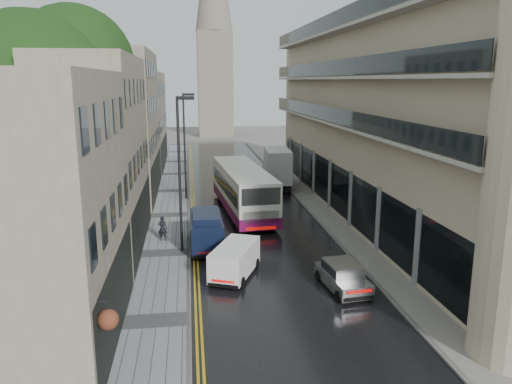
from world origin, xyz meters
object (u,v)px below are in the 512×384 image
object	(u,v)px
tree_near	(36,134)
white_van	(212,268)
lamp_post_near	(180,176)
lamp_post_far	(185,147)
silver_hatchback	(339,288)
white_lorry	(268,171)
navy_van	(192,238)
cream_bus	(234,201)
tree_far	(89,126)
pedestrian	(163,228)

from	to	relation	value
tree_near	white_van	world-z (taller)	tree_near
lamp_post_near	lamp_post_far	world-z (taller)	lamp_post_near
tree_near	silver_hatchback	xyz separation A→B (m)	(14.67, -8.15, -6.26)
white_lorry	navy_van	xyz separation A→B (m)	(-6.84, -16.42, -0.68)
cream_bus	lamp_post_near	world-z (taller)	lamp_post_near
tree_near	silver_hatchback	world-z (taller)	tree_near
tree_far	lamp_post_near	bearing A→B (deg)	-61.73
tree_far	cream_bus	bearing A→B (deg)	-38.02
navy_van	pedestrian	distance (m)	3.56
pedestrian	lamp_post_far	xyz separation A→B (m)	(1.39, 11.16, 3.52)
white_lorry	silver_hatchback	distance (m)	23.05
cream_bus	lamp_post_far	distance (m)	9.15
tree_near	white_lorry	world-z (taller)	tree_near
white_van	navy_van	bearing A→B (deg)	125.99
cream_bus	lamp_post_near	bearing A→B (deg)	-128.77
tree_near	silver_hatchback	size ratio (longest dim) A/B	3.90
white_van	navy_van	size ratio (longest dim) A/B	0.83
white_lorry	tree_far	bearing A→B (deg)	-168.99
lamp_post_far	tree_near	bearing A→B (deg)	-115.04
cream_bus	pedestrian	distance (m)	5.64
cream_bus	lamp_post_near	size ratio (longest dim) A/B	1.41
tree_near	navy_van	bearing A→B (deg)	-10.70
tree_far	lamp_post_far	xyz separation A→B (m)	(7.50, -0.32, -1.82)
tree_near	tree_far	bearing A→B (deg)	88.68
white_lorry	lamp_post_far	world-z (taller)	lamp_post_far
tree_far	silver_hatchback	xyz separation A→B (m)	(14.37, -21.15, -5.54)
silver_hatchback	white_van	bearing A→B (deg)	148.15
tree_near	navy_van	size ratio (longest dim) A/B	3.05
navy_van	tree_near	bearing A→B (deg)	168.99
white_van	navy_van	xyz separation A→B (m)	(-0.90, 3.94, 0.31)
white_lorry	pedestrian	size ratio (longest dim) A/B	4.55
tree_near	cream_bus	size ratio (longest dim) A/B	1.12
tree_near	pedestrian	xyz separation A→B (m)	(6.41, 1.52, -6.05)
tree_far	lamp_post_near	distance (m)	15.50
tree_far	pedestrian	bearing A→B (deg)	-61.99
silver_hatchback	white_van	size ratio (longest dim) A/B	0.95
white_van	lamp_post_near	world-z (taller)	lamp_post_near
silver_hatchback	navy_van	bearing A→B (deg)	128.12
white_lorry	navy_van	size ratio (longest dim) A/B	1.54
white_lorry	silver_hatchback	world-z (taller)	white_lorry
white_lorry	navy_van	distance (m)	17.80
pedestrian	lamp_post_far	size ratio (longest dim) A/B	0.18
navy_van	lamp_post_far	xyz separation A→B (m)	(-0.40, 14.23, 3.23)
white_lorry	white_van	xyz separation A→B (m)	(-5.94, -20.36, -0.99)
tree_near	white_lorry	xyz separation A→B (m)	(15.04, 14.87, -5.08)
lamp_post_far	white_van	bearing A→B (deg)	-79.34
cream_bus	lamp_post_near	xyz separation A→B (m)	(-3.48, -5.14, 2.79)
tree_near	lamp_post_near	distance (m)	8.00
tree_near	cream_bus	world-z (taller)	tree_near
white_lorry	pedestrian	world-z (taller)	white_lorry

